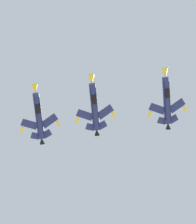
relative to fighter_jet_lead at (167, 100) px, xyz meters
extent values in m
cylinder|color=navy|center=(0.03, 0.28, 0.00)|extent=(3.09, 12.12, 1.70)
cube|color=#141947|center=(0.13, 0.27, -0.46)|extent=(2.66, 10.19, 0.70)
cone|color=yellow|center=(-0.80, -6.82, 0.00)|extent=(1.83, 2.57, 1.56)
cone|color=black|center=(0.82, 6.98, 0.00)|extent=(1.54, 1.75, 1.36)
ellipsoid|color=#192333|center=(-0.41, -2.33, 0.62)|extent=(1.68, 3.33, 1.31)
cube|color=black|center=(-0.04, -1.89, -0.79)|extent=(1.50, 2.33, 1.06)
cube|color=navy|center=(2.78, 1.69, 0.48)|extent=(4.49, 3.92, 1.11)
cube|color=yellow|center=(4.95, 2.56, 0.94)|extent=(1.40, 1.65, 0.36)
cube|color=navy|center=(-2.28, 2.28, -0.65)|extent=(4.55, 3.28, 1.11)
cube|color=yellow|center=(-4.18, 3.63, -1.11)|extent=(1.14, 1.70, 0.36)
cube|color=navy|center=(2.11, 5.17, 0.33)|extent=(2.73, 2.54, 0.63)
cube|color=navy|center=(-0.85, 5.52, -0.34)|extent=(2.55, 2.22, 0.63)
cube|color=yellow|center=(0.20, 5.09, 1.76)|extent=(1.06, 2.67, 2.58)
cylinder|color=navy|center=(-18.12, 2.07, -1.04)|extent=(3.09, 12.12, 1.70)
cube|color=#141947|center=(-18.03, 2.06, -1.50)|extent=(2.66, 10.19, 0.69)
cone|color=yellow|center=(-18.96, -5.03, -1.04)|extent=(1.83, 2.57, 1.56)
cone|color=black|center=(-17.34, 8.78, -1.04)|extent=(1.54, 1.75, 1.36)
ellipsoid|color=#192333|center=(-18.56, -0.53, -0.42)|extent=(1.67, 3.33, 1.30)
cube|color=black|center=(-18.21, -0.09, -1.84)|extent=(1.50, 2.33, 1.05)
cube|color=navy|center=(-15.37, 3.48, -0.60)|extent=(4.50, 3.93, 1.05)
cube|color=yellow|center=(-13.20, 4.35, -0.17)|extent=(1.40, 1.65, 0.35)
cube|color=navy|center=(-20.44, 4.08, -1.66)|extent=(4.56, 3.28, 1.05)
cube|color=yellow|center=(-22.36, 5.42, -2.09)|extent=(1.14, 1.70, 0.35)
cube|color=navy|center=(-16.05, 6.97, -0.73)|extent=(2.73, 2.54, 0.61)
cube|color=navy|center=(-19.01, 7.31, -1.36)|extent=(2.56, 2.22, 0.61)
cube|color=yellow|center=(-17.93, 6.89, 0.73)|extent=(1.02, 2.67, 2.59)
cylinder|color=navy|center=(-32.28, 5.35, 0.53)|extent=(3.09, 12.12, 1.70)
cube|color=#141947|center=(-32.15, 5.34, 0.08)|extent=(2.66, 10.19, 0.77)
cone|color=yellow|center=(-33.11, -1.75, 0.53)|extent=(1.83, 2.57, 1.56)
cone|color=black|center=(-31.49, 12.05, 0.53)|extent=(1.54, 1.75, 1.36)
ellipsoid|color=#192333|center=(-32.75, 2.75, 1.15)|extent=(1.72, 3.34, 1.36)
cube|color=black|center=(-32.31, 3.18, -0.25)|extent=(1.53, 2.33, 1.11)
cube|color=navy|center=(-29.56, 6.76, 1.15)|extent=(4.45, 3.90, 1.32)
cube|color=yellow|center=(-27.42, 7.63, 1.72)|extent=(1.40, 1.66, 0.38)
cube|color=navy|center=(-34.55, 7.35, -0.25)|extent=(4.51, 3.26, 1.32)
cube|color=yellow|center=(-36.43, 8.69, -0.82)|extent=(1.14, 1.71, 0.38)
cube|color=navy|center=(-30.22, 10.24, 0.94)|extent=(2.71, 2.53, 0.75)
cube|color=navy|center=(-33.14, 10.59, 0.12)|extent=(2.53, 2.21, 0.75)
cube|color=yellow|center=(-32.20, 10.17, 2.28)|extent=(1.19, 2.69, 2.56)
camera|label=1|loc=(-18.14, -34.37, -125.40)|focal=83.09mm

